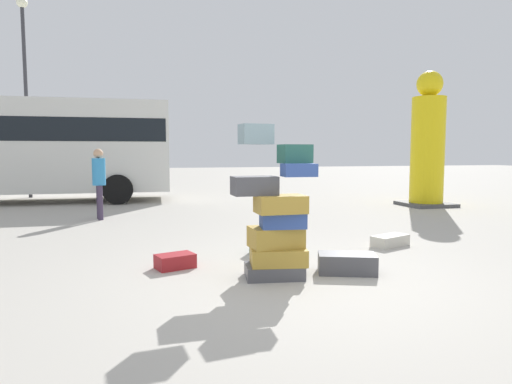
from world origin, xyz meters
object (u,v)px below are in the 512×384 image
(person_bearded_onlooker, at_px, (99,177))
(parked_bus, at_px, (24,144))
(suitcase_charcoal_behind_tower, at_px, (347,263))
(lamp_post, at_px, (25,70))
(suitcase_tower, at_px, (276,219))
(suitcase_maroon_foreground_far, at_px, (175,261))
(yellow_dummy_statue, at_px, (428,147))
(suitcase_teal_white_trunk, at_px, (271,243))
(suitcase_cream_upright_blue, at_px, (390,241))

(person_bearded_onlooker, distance_m, parked_bus, 5.13)
(suitcase_charcoal_behind_tower, xyz_separation_m, lamp_post, (-6.32, 11.60, 4.21))
(parked_bus, bearing_deg, lamp_post, 99.78)
(suitcase_tower, distance_m, suitcase_maroon_foreground_far, 1.56)
(lamp_post, bearing_deg, parked_bus, -81.78)
(suitcase_tower, bearing_deg, parked_bus, 117.17)
(yellow_dummy_statue, bearing_deg, lamp_post, 155.04)
(suitcase_charcoal_behind_tower, bearing_deg, person_bearded_onlooker, 141.42)
(suitcase_tower, relative_size, parked_bus, 0.22)
(suitcase_charcoal_behind_tower, height_order, yellow_dummy_statue, yellow_dummy_statue)
(suitcase_charcoal_behind_tower, xyz_separation_m, parked_bus, (-6.10, 10.06, 1.70))
(lamp_post, bearing_deg, yellow_dummy_statue, -24.96)
(suitcase_maroon_foreground_far, relative_size, suitcase_teal_white_trunk, 0.81)
(suitcase_cream_upright_blue, bearing_deg, person_bearded_onlooker, 116.83)
(suitcase_cream_upright_blue, bearing_deg, lamp_post, 105.15)
(suitcase_maroon_foreground_far, bearing_deg, suitcase_tower, -51.31)
(suitcase_maroon_foreground_far, bearing_deg, parked_bus, 94.54)
(suitcase_cream_upright_blue, xyz_separation_m, suitcase_charcoal_behind_tower, (-1.45, -1.35, 0.04))
(suitcase_tower, bearing_deg, yellow_dummy_statue, 43.18)
(suitcase_maroon_foreground_far, xyz_separation_m, yellow_dummy_statue, (7.64, 5.29, 1.63))
(suitcase_maroon_foreground_far, distance_m, parked_bus, 10.20)
(suitcase_charcoal_behind_tower, xyz_separation_m, person_bearded_onlooker, (-3.53, 5.70, 0.85))
(suitcase_maroon_foreground_far, distance_m, suitcase_teal_white_trunk, 1.63)
(suitcase_charcoal_behind_tower, distance_m, lamp_post, 13.86)
(suitcase_cream_upright_blue, distance_m, yellow_dummy_statue, 6.45)
(yellow_dummy_statue, height_order, lamp_post, lamp_post)
(parked_bus, bearing_deg, suitcase_maroon_foreground_far, -65.32)
(suitcase_teal_white_trunk, height_order, suitcase_cream_upright_blue, suitcase_teal_white_trunk)
(suitcase_teal_white_trunk, bearing_deg, suitcase_charcoal_behind_tower, -79.48)
(person_bearded_onlooker, bearing_deg, suitcase_tower, 13.21)
(person_bearded_onlooker, bearing_deg, suitcase_charcoal_behind_tower, 20.51)
(suitcase_maroon_foreground_far, distance_m, suitcase_cream_upright_blue, 3.63)
(suitcase_tower, relative_size, suitcase_cream_upright_blue, 2.86)
(person_bearded_onlooker, xyz_separation_m, lamp_post, (-2.79, 5.90, 3.35))
(suitcase_maroon_foreground_far, bearing_deg, suitcase_charcoal_behind_tower, -39.27)
(person_bearded_onlooker, height_order, parked_bus, parked_bus)
(yellow_dummy_statue, bearing_deg, suitcase_tower, -136.82)
(suitcase_tower, distance_m, lamp_post, 13.23)
(suitcase_cream_upright_blue, relative_size, lamp_post, 0.10)
(suitcase_cream_upright_blue, relative_size, suitcase_charcoal_behind_tower, 0.91)
(suitcase_cream_upright_blue, height_order, person_bearded_onlooker, person_bearded_onlooker)
(suitcase_teal_white_trunk, height_order, yellow_dummy_statue, yellow_dummy_statue)
(suitcase_charcoal_behind_tower, height_order, person_bearded_onlooker, person_bearded_onlooker)
(parked_bus, bearing_deg, yellow_dummy_statue, -17.30)
(suitcase_charcoal_behind_tower, bearing_deg, lamp_post, 138.24)
(suitcase_maroon_foreground_far, relative_size, suitcase_charcoal_behind_tower, 0.68)
(suitcase_charcoal_behind_tower, bearing_deg, suitcase_maroon_foreground_far, 178.96)
(suitcase_teal_white_trunk, distance_m, suitcase_charcoal_behind_tower, 1.52)
(suitcase_cream_upright_blue, distance_m, lamp_post, 13.54)
(suitcase_cream_upright_blue, bearing_deg, yellow_dummy_statue, 27.57)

